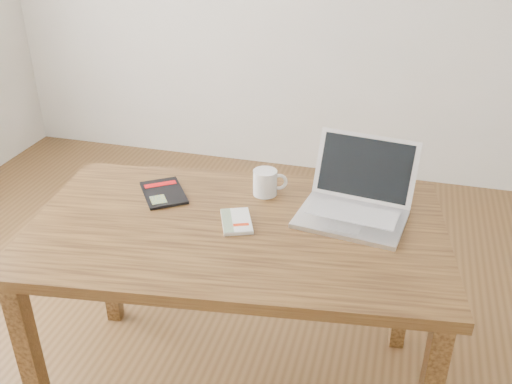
% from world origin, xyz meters
% --- Properties ---
extents(room, '(4.04, 4.04, 2.70)m').
position_xyz_m(room, '(-0.07, 0.00, 1.36)').
color(room, brown).
rests_on(room, ground).
extents(desk, '(1.46, 0.96, 0.75)m').
position_xyz_m(desk, '(0.20, -0.02, 0.66)').
color(desk, '#533619').
rests_on(desk, ground).
extents(white_guidebook, '(0.15, 0.18, 0.01)m').
position_xyz_m(white_guidebook, '(0.19, -0.01, 0.76)').
color(white_guidebook, silver).
rests_on(white_guidebook, desk).
extents(black_guidebook, '(0.23, 0.25, 0.01)m').
position_xyz_m(black_guidebook, '(-0.12, 0.12, 0.76)').
color(black_guidebook, black).
rests_on(black_guidebook, desk).
extents(laptop, '(0.39, 0.38, 0.23)m').
position_xyz_m(laptop, '(0.56, 0.16, 0.80)').
color(laptop, silver).
rests_on(laptop, desk).
extents(coffee_mug, '(0.12, 0.09, 0.09)m').
position_xyz_m(coffee_mug, '(0.24, 0.21, 0.80)').
color(coffee_mug, white).
rests_on(coffee_mug, desk).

